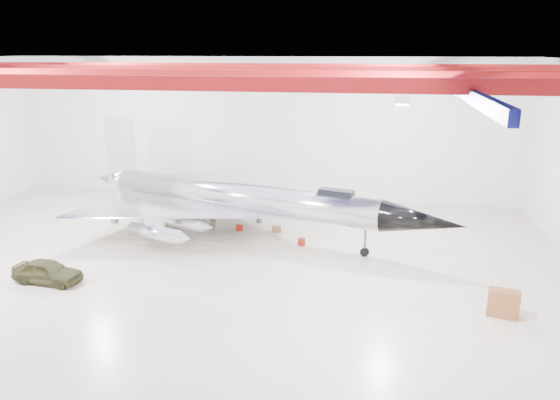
# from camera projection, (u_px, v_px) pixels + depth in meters

# --- Properties ---
(floor) EXTENTS (40.00, 40.00, 0.00)m
(floor) POSITION_uv_depth(u_px,v_px,m) (204.00, 265.00, 30.12)
(floor) COLOR beige
(floor) RESTS_ON ground
(wall_back) EXTENTS (40.00, 0.00, 40.00)m
(wall_back) POSITION_uv_depth(u_px,v_px,m) (261.00, 129.00, 42.87)
(wall_back) COLOR silver
(wall_back) RESTS_ON floor
(ceiling) EXTENTS (40.00, 40.00, 0.00)m
(ceiling) POSITION_uv_depth(u_px,v_px,m) (195.00, 60.00, 27.19)
(ceiling) COLOR #0A0F38
(ceiling) RESTS_ON wall_back
(ceiling_structure) EXTENTS (39.50, 29.50, 1.08)m
(ceiling_structure) POSITION_uv_depth(u_px,v_px,m) (196.00, 74.00, 27.37)
(ceiling_structure) COLOR maroon
(ceiling_structure) RESTS_ON ceiling
(jet_aircraft) EXTENTS (25.16, 18.15, 7.01)m
(jet_aircraft) POSITION_uv_depth(u_px,v_px,m) (240.00, 201.00, 34.41)
(jet_aircraft) COLOR silver
(jet_aircraft) RESTS_ON floor
(jeep) EXTENTS (3.67, 1.71, 1.22)m
(jeep) POSITION_uv_depth(u_px,v_px,m) (48.00, 271.00, 27.73)
(jeep) COLOR #323219
(jeep) RESTS_ON floor
(desk) EXTENTS (1.47, 0.96, 1.24)m
(desk) POSITION_uv_depth(u_px,v_px,m) (503.00, 303.00, 24.21)
(desk) COLOR brown
(desk) RESTS_ON floor
(crate_ply) EXTENTS (0.66, 0.57, 0.40)m
(crate_ply) POSITION_uv_depth(u_px,v_px,m) (150.00, 232.00, 35.01)
(crate_ply) COLOR olive
(crate_ply) RESTS_ON floor
(toolbox_red) EXTENTS (0.54, 0.47, 0.34)m
(toolbox_red) POSITION_uv_depth(u_px,v_px,m) (240.00, 228.00, 35.97)
(toolbox_red) COLOR maroon
(toolbox_red) RESTS_ON floor
(parts_bin) EXTENTS (0.66, 0.58, 0.39)m
(parts_bin) POSITION_uv_depth(u_px,v_px,m) (276.00, 229.00, 35.59)
(parts_bin) COLOR olive
(parts_bin) RESTS_ON floor
(crate_small) EXTENTS (0.53, 0.48, 0.30)m
(crate_small) POSITION_uv_depth(u_px,v_px,m) (115.00, 221.00, 37.46)
(crate_small) COLOR #59595B
(crate_small) RESTS_ON floor
(tool_chest) EXTENTS (0.50, 0.50, 0.42)m
(tool_chest) POSITION_uv_depth(u_px,v_px,m) (302.00, 242.00, 33.19)
(tool_chest) COLOR maroon
(tool_chest) RESTS_ON floor
(oil_barrel) EXTENTS (0.67, 0.61, 0.38)m
(oil_barrel) POSITION_uv_depth(u_px,v_px,m) (179.00, 231.00, 35.31)
(oil_barrel) COLOR olive
(oil_barrel) RESTS_ON floor
(spares_box) EXTENTS (0.42, 0.42, 0.35)m
(spares_box) POSITION_uv_depth(u_px,v_px,m) (259.00, 220.00, 37.52)
(spares_box) COLOR #59595B
(spares_box) RESTS_ON floor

